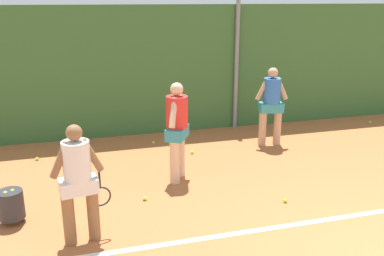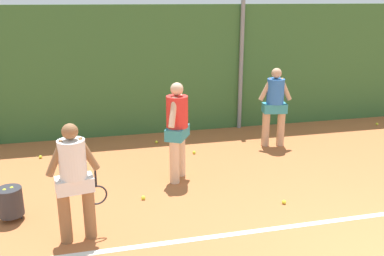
% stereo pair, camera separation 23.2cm
% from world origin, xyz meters
% --- Properties ---
extents(ground_plane, '(30.32, 30.32, 0.00)m').
position_xyz_m(ground_plane, '(0.00, 1.95, 0.00)').
color(ground_plane, '#B76638').
extents(hedge_fence_backdrop, '(19.71, 0.25, 2.98)m').
position_xyz_m(hedge_fence_backdrop, '(0.00, 6.63, 1.49)').
color(hedge_fence_backdrop, '#386633').
rests_on(hedge_fence_backdrop, ground_plane).
extents(fence_post_center, '(0.10, 0.10, 3.12)m').
position_xyz_m(fence_post_center, '(0.00, 6.46, 1.56)').
color(fence_post_center, gray).
rests_on(fence_post_center, ground_plane).
extents(court_baseline_paint, '(14.40, 0.10, 0.01)m').
position_xyz_m(court_baseline_paint, '(0.00, 1.73, 0.00)').
color(court_baseline_paint, white).
rests_on(court_baseline_paint, ground_plane).
extents(player_foreground_near, '(0.75, 0.35, 1.63)m').
position_xyz_m(player_foreground_near, '(-3.83, 2.11, 0.91)').
color(player_foreground_near, '#8C603D').
rests_on(player_foreground_near, ground_plane).
extents(player_midcourt, '(0.52, 0.74, 1.76)m').
position_xyz_m(player_midcourt, '(-2.13, 3.76, 0.98)').
color(player_midcourt, beige).
rests_on(player_midcourt, ground_plane).
extents(player_backcourt_far, '(0.71, 0.37, 1.71)m').
position_xyz_m(player_backcourt_far, '(0.26, 5.02, 0.96)').
color(player_backcourt_far, tan).
rests_on(player_backcourt_far, ground_plane).
extents(ball_hopper, '(0.36, 0.36, 0.51)m').
position_xyz_m(ball_hopper, '(-4.80, 2.88, 0.29)').
color(ball_hopper, '#2D2D33').
rests_on(ball_hopper, ground_plane).
extents(tennis_ball_2, '(0.07, 0.07, 0.07)m').
position_xyz_m(tennis_ball_2, '(-1.84, 5.76, 0.03)').
color(tennis_ball_2, '#CCDB33').
rests_on(tennis_ball_2, ground_plane).
extents(tennis_ball_3, '(0.07, 0.07, 0.07)m').
position_xyz_m(tennis_ball_3, '(-4.64, 5.39, 0.03)').
color(tennis_ball_3, '#CCDB33').
rests_on(tennis_ball_3, ground_plane).
extents(tennis_ball_4, '(0.07, 0.07, 0.07)m').
position_xyz_m(tennis_ball_4, '(-2.85, 3.07, 0.03)').
color(tennis_ball_4, '#CCDB33').
rests_on(tennis_ball_4, ground_plane).
extents(tennis_ball_5, '(0.07, 0.07, 0.07)m').
position_xyz_m(tennis_ball_5, '(-2.21, 5.75, 0.03)').
color(tennis_ball_5, '#CCDB33').
rests_on(tennis_ball_5, ground_plane).
extents(tennis_ball_6, '(0.07, 0.07, 0.07)m').
position_xyz_m(tennis_ball_6, '(3.51, 5.82, 0.03)').
color(tennis_ball_6, '#CCDB33').
rests_on(tennis_ball_6, ground_plane).
extents(tennis_ball_8, '(0.07, 0.07, 0.07)m').
position_xyz_m(tennis_ball_8, '(-0.70, 2.40, 0.03)').
color(tennis_ball_8, '#CCDB33').
rests_on(tennis_ball_8, ground_plane).
extents(tennis_ball_9, '(0.07, 0.07, 0.07)m').
position_xyz_m(tennis_ball_9, '(-1.55, 4.91, 0.03)').
color(tennis_ball_9, '#CCDB33').
rests_on(tennis_ball_9, ground_plane).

